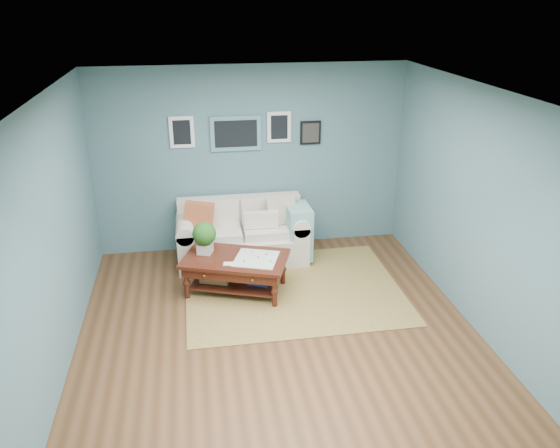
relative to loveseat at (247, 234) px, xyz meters
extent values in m
plane|color=brown|center=(0.14, -2.02, -0.39)|extent=(5.00, 5.00, 0.00)
plane|color=white|center=(0.14, -2.02, 2.31)|extent=(5.00, 5.00, 0.00)
cube|color=#486B73|center=(0.14, 0.48, 0.96)|extent=(4.50, 0.02, 2.70)
cube|color=#486B73|center=(0.14, -4.52, 0.96)|extent=(4.50, 0.02, 2.70)
cube|color=#486B73|center=(-2.11, -2.02, 0.96)|extent=(0.02, 5.00, 2.70)
cube|color=#486B73|center=(2.39, -2.02, 0.96)|extent=(0.02, 5.00, 2.70)
cube|color=slate|center=(-0.08, 0.45, 1.36)|extent=(0.72, 0.03, 0.50)
cube|color=black|center=(-0.08, 0.43, 1.36)|extent=(0.60, 0.01, 0.38)
cube|color=white|center=(-0.83, 0.45, 1.41)|extent=(0.34, 0.03, 0.44)
cube|color=white|center=(0.54, 0.45, 1.43)|extent=(0.34, 0.03, 0.44)
cube|color=black|center=(1.00, 0.45, 1.33)|extent=(0.30, 0.03, 0.34)
cube|color=brown|center=(0.48, -1.02, -0.39)|extent=(2.77, 2.22, 0.01)
cube|color=silver|center=(-0.08, -0.03, -0.19)|extent=(1.36, 0.84, 0.40)
cube|color=silver|center=(-0.08, 0.29, 0.24)|extent=(1.78, 0.21, 0.46)
cube|color=silver|center=(-0.88, -0.03, -0.10)|extent=(0.23, 0.84, 0.59)
cube|color=silver|center=(0.71, -0.03, -0.10)|extent=(0.23, 0.84, 0.59)
cylinder|color=silver|center=(-0.88, -0.03, 0.20)|extent=(0.25, 0.84, 0.25)
cylinder|color=silver|center=(0.71, -0.03, 0.20)|extent=(0.25, 0.84, 0.25)
cube|color=silver|center=(-0.45, -0.09, 0.07)|extent=(0.69, 0.54, 0.12)
cube|color=silver|center=(0.28, -0.09, 0.07)|extent=(0.69, 0.54, 0.12)
cube|color=silver|center=(-0.45, 0.18, 0.31)|extent=(0.69, 0.11, 0.34)
cube|color=silver|center=(0.28, 0.18, 0.31)|extent=(0.69, 0.11, 0.34)
cube|color=#C04927|center=(-0.68, -0.08, 0.34)|extent=(0.46, 0.17, 0.45)
cube|color=beige|center=(0.49, -0.02, 0.34)|extent=(0.45, 0.17, 0.44)
cube|color=beige|center=(0.19, -0.13, 0.26)|extent=(0.48, 0.11, 0.23)
cube|color=#83BBBB|center=(0.71, -0.15, 0.05)|extent=(0.33, 0.53, 0.77)
cube|color=#380D0B|center=(-0.25, -0.92, 0.07)|extent=(1.48, 1.16, 0.04)
cube|color=#380D0B|center=(-0.25, -0.92, -0.01)|extent=(1.37, 1.05, 0.13)
cube|color=#380D0B|center=(-0.25, -0.92, -0.27)|extent=(1.23, 0.91, 0.03)
sphere|color=gold|center=(-0.66, -1.15, -0.01)|extent=(0.03, 0.03, 0.03)
sphere|color=gold|center=(-0.09, -1.36, -0.01)|extent=(0.03, 0.03, 0.03)
cylinder|color=#380D0B|center=(-0.89, -1.01, -0.17)|extent=(0.07, 0.07, 0.44)
cylinder|color=#380D0B|center=(0.18, -1.39, -0.17)|extent=(0.07, 0.07, 0.44)
cylinder|color=#380D0B|center=(-0.69, -0.46, -0.17)|extent=(0.07, 0.07, 0.44)
cylinder|color=#380D0B|center=(0.38, -0.84, -0.17)|extent=(0.07, 0.07, 0.44)
cube|color=beige|center=(-0.62, -0.73, 0.16)|extent=(0.22, 0.22, 0.13)
sphere|color=#1C4313|center=(-0.62, -0.73, 0.37)|extent=(0.30, 0.30, 0.30)
cube|color=beige|center=(0.00, -1.02, 0.10)|extent=(0.67, 0.67, 0.01)
cube|color=#96613D|center=(-0.51, -0.83, -0.15)|extent=(0.44, 0.37, 0.22)
cube|color=navy|center=(0.04, -1.01, -0.20)|extent=(0.31, 0.27, 0.12)
camera|label=1|loc=(-0.72, -7.14, 3.19)|focal=35.00mm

